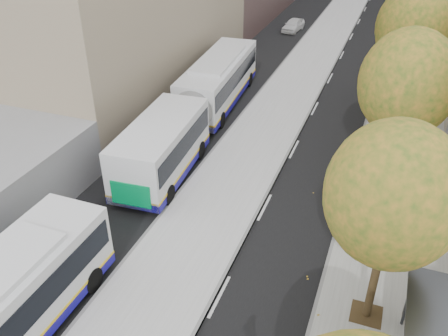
% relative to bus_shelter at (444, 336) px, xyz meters
% --- Properties ---
extents(bus_platform, '(4.25, 150.00, 0.15)m').
position_rel_bus_shelter_xyz_m(bus_platform, '(-9.56, 24.04, -2.11)').
color(bus_platform, '#A9A9A9').
rests_on(bus_platform, ground).
extents(sidewalk, '(4.75, 150.00, 0.08)m').
position_rel_bus_shelter_xyz_m(sidewalk, '(-1.56, 24.04, -2.15)').
color(sidewalk, gray).
rests_on(sidewalk, ground).
extents(bus_shelter, '(1.90, 4.40, 2.53)m').
position_rel_bus_shelter_xyz_m(bus_shelter, '(0.00, 0.00, 0.00)').
color(bus_shelter, '#383A3F').
rests_on(bus_shelter, sidewalk).
extents(tree_c, '(4.20, 4.20, 7.28)m').
position_rel_bus_shelter_xyz_m(tree_c, '(-2.09, 2.04, 3.06)').
color(tree_c, black).
rests_on(tree_c, sidewalk).
extents(tree_d, '(4.40, 4.40, 7.60)m').
position_rel_bus_shelter_xyz_m(tree_d, '(-2.09, 11.04, 3.28)').
color(tree_d, black).
rests_on(tree_d, sidewalk).
extents(tree_e, '(4.60, 4.60, 7.92)m').
position_rel_bus_shelter_xyz_m(tree_e, '(-2.09, 20.04, 3.50)').
color(tree_e, black).
rests_on(tree_e, sidewalk).
extents(bus_far, '(3.89, 18.56, 3.07)m').
position_rel_bus_shelter_xyz_m(bus_far, '(-13.48, 13.49, -0.51)').
color(bus_far, silver).
rests_on(bus_far, ground).
extents(distant_car, '(1.87, 3.75, 1.23)m').
position_rel_bus_shelter_xyz_m(distant_car, '(-13.16, 36.97, -1.57)').
color(distant_car, silver).
rests_on(distant_car, ground).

